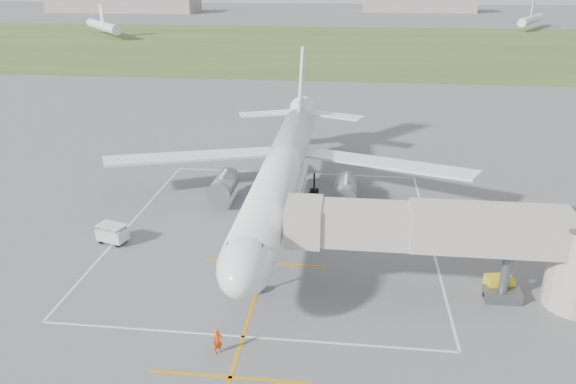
# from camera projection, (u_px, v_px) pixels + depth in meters

# --- Properties ---
(ground) EXTENTS (700.00, 700.00, 0.00)m
(ground) POSITION_uv_depth(u_px,v_px,m) (281.00, 214.00, 55.51)
(ground) COLOR #575759
(ground) RESTS_ON ground
(grass_strip) EXTENTS (700.00, 120.00, 0.02)m
(grass_strip) POSITION_uv_depth(u_px,v_px,m) (334.00, 46.00, 175.35)
(grass_strip) COLOR #3A5A27
(grass_strip) RESTS_ON ground
(apron_markings) EXTENTS (28.20, 60.00, 0.01)m
(apron_markings) POSITION_uv_depth(u_px,v_px,m) (273.00, 240.00, 50.14)
(apron_markings) COLOR #C5830B
(apron_markings) RESTS_ON ground
(airliner) EXTENTS (38.93, 46.75, 13.52)m
(airliner) POSITION_uv_depth(u_px,v_px,m) (282.00, 170.00, 54.57)
(airliner) COLOR white
(airliner) RESTS_ON ground
(jet_bridge) EXTENTS (23.40, 5.00, 7.20)m
(jet_bridge) POSITION_uv_depth(u_px,v_px,m) (477.00, 241.00, 39.60)
(jet_bridge) COLOR #A7A297
(jet_bridge) RESTS_ON ground
(gpu_unit) EXTENTS (2.11, 1.66, 1.43)m
(gpu_unit) POSITION_uv_depth(u_px,v_px,m) (499.00, 285.00, 41.72)
(gpu_unit) COLOR gold
(gpu_unit) RESTS_ON ground
(baggage_cart) EXTENTS (2.82, 2.14, 1.74)m
(baggage_cart) POSITION_uv_depth(u_px,v_px,m) (112.00, 234.00, 49.41)
(baggage_cart) COLOR silver
(baggage_cart) RESTS_ON ground
(ramp_worker_nose) EXTENTS (0.75, 0.69, 1.72)m
(ramp_worker_nose) POSITION_uv_depth(u_px,v_px,m) (217.00, 342.00, 35.20)
(ramp_worker_nose) COLOR #F34807
(ramp_worker_nose) RESTS_ON ground
(ramp_worker_wing) EXTENTS (0.90, 0.79, 1.56)m
(ramp_worker_wing) POSITION_uv_depth(u_px,v_px,m) (249.00, 203.00, 56.03)
(ramp_worker_wing) COLOR orange
(ramp_worker_wing) RESTS_ON ground
(distant_hangars) EXTENTS (345.00, 49.00, 12.00)m
(distant_hangars) POSITION_uv_depth(u_px,v_px,m) (314.00, 3.00, 299.81)
(distant_hangars) COLOR gray
(distant_hangars) RESTS_ON ground
(distant_aircraft) EXTENTS (177.25, 73.91, 8.85)m
(distant_aircraft) POSITION_uv_depth(u_px,v_px,m) (330.00, 23.00, 209.28)
(distant_aircraft) COLOR white
(distant_aircraft) RESTS_ON ground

